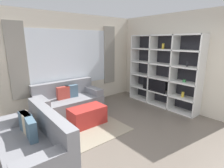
{
  "coord_description": "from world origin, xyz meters",
  "views": [
    {
      "loc": [
        -2.33,
        -1.75,
        1.95
      ],
      "look_at": [
        0.45,
        1.64,
        0.85
      ],
      "focal_mm": 28.0,
      "sensor_mm": 36.0,
      "label": 1
    }
  ],
  "objects_px": {
    "couch_main": "(69,101)",
    "couch_side": "(33,145)",
    "ottoman": "(87,116)",
    "shelving_unit": "(163,72)"
  },
  "relations": [
    {
      "from": "couch_side",
      "to": "ottoman",
      "type": "bearing_deg",
      "value": 113.34
    },
    {
      "from": "couch_main",
      "to": "couch_side",
      "type": "xyz_separation_m",
      "value": [
        -1.37,
        -1.58,
        0.0
      ]
    },
    {
      "from": "couch_main",
      "to": "couch_side",
      "type": "bearing_deg",
      "value": -131.0
    },
    {
      "from": "couch_main",
      "to": "couch_side",
      "type": "distance_m",
      "value": 2.09
    },
    {
      "from": "ottoman",
      "to": "shelving_unit",
      "type": "bearing_deg",
      "value": -7.34
    },
    {
      "from": "ottoman",
      "to": "couch_side",
      "type": "bearing_deg",
      "value": -156.66
    },
    {
      "from": "couch_side",
      "to": "couch_main",
      "type": "bearing_deg",
      "value": 139.0
    },
    {
      "from": "couch_main",
      "to": "ottoman",
      "type": "bearing_deg",
      "value": -89.98
    },
    {
      "from": "couch_side",
      "to": "ottoman",
      "type": "height_order",
      "value": "couch_side"
    },
    {
      "from": "shelving_unit",
      "to": "ottoman",
      "type": "height_order",
      "value": "shelving_unit"
    }
  ]
}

